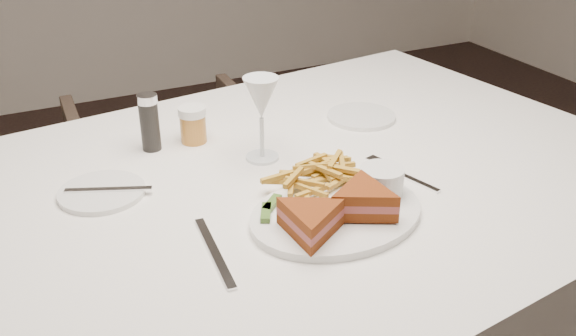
# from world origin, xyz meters

# --- Properties ---
(table) EXTENTS (1.66, 1.22, 0.75)m
(table) POSITION_xyz_m (-0.26, -0.07, 0.38)
(table) COLOR white
(table) RESTS_ON ground
(chair_far) EXTENTS (0.63, 0.59, 0.62)m
(chair_far) POSITION_xyz_m (-0.23, 0.84, 0.31)
(chair_far) COLOR #44342A
(chair_far) RESTS_ON ground
(table_setting) EXTENTS (0.78, 0.59, 0.18)m
(table_setting) POSITION_xyz_m (-0.24, -0.14, 0.79)
(table_setting) COLOR white
(table_setting) RESTS_ON table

